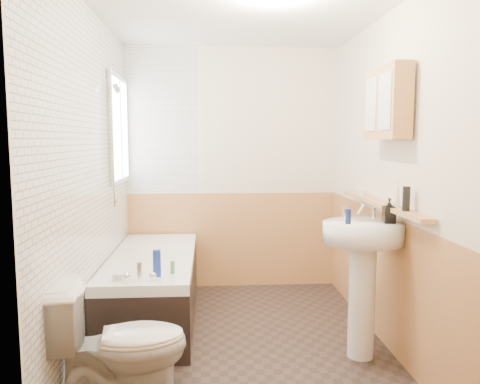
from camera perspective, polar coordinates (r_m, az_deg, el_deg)
name	(u,v)px	position (r m, az deg, el deg)	size (l,w,h in m)	color
floor	(241,341)	(3.82, 0.16, -17.68)	(2.80, 2.80, 0.00)	black
ceiling	(241,8)	(3.61, 0.17, 21.52)	(2.80, 2.80, 0.00)	white
wall_back	(232,169)	(4.90, -1.00, 2.80)	(2.20, 0.02, 2.50)	beige
wall_front	(264,208)	(2.11, 2.89, -2.01)	(2.20, 0.02, 2.50)	beige
wall_left	(90,182)	(3.60, -17.77, 1.18)	(0.02, 2.80, 2.50)	beige
wall_right	(386,180)	(3.75, 17.36, 1.39)	(0.02, 2.80, 2.50)	beige
wainscot_right	(380,276)	(3.87, 16.68, -9.73)	(0.01, 2.80, 1.00)	tan
wainscot_front	(262,365)	(2.36, 2.71, -20.29)	(2.20, 0.01, 1.00)	tan
wainscot_back	(232,240)	(4.99, -0.97, -5.85)	(2.20, 0.01, 1.00)	tan
tile_cladding_left	(94,182)	(3.59, -17.43, 1.19)	(0.01, 2.80, 2.50)	white
tile_return_back	(161,121)	(4.89, -9.61, 8.56)	(0.75, 0.01, 1.50)	white
window	(120,130)	(4.50, -14.45, 7.37)	(0.03, 0.79, 0.99)	white
bathtub	(153,286)	(4.19, -10.53, -11.17)	(0.70, 1.75, 0.72)	black
shower_riser	(113,124)	(4.08, -15.20, 7.96)	(0.10, 0.08, 1.19)	silver
toilet	(120,346)	(2.91, -14.41, -17.74)	(0.43, 0.77, 0.76)	white
sink	(363,261)	(3.45, 14.74, -8.17)	(0.58, 0.46, 1.11)	white
pine_shelf	(380,204)	(3.66, 16.71, -1.37)	(0.10, 1.56, 0.03)	tan
medicine_cabinet	(387,103)	(3.50, 17.49, 10.29)	(0.14, 0.56, 0.51)	tan
foam_can	(406,199)	(3.23, 19.61, -0.78)	(0.05, 0.05, 0.16)	black
green_bottle	(398,193)	(3.36, 18.65, -0.09)	(0.04, 0.04, 0.21)	silver
black_jar	(362,193)	(4.05, 14.67, -0.11)	(0.06, 0.06, 0.04)	silver
soap_bottle	(389,217)	(3.39, 17.68, -2.95)	(0.08, 0.17, 0.08)	black
clear_bottle	(348,216)	(3.28, 13.06, -2.91)	(0.04, 0.04, 0.10)	navy
blue_gel	(157,263)	(3.44, -10.10, -8.55)	(0.05, 0.03, 0.20)	#19339E
cream_jar	(118,277)	(3.44, -14.69, -9.97)	(0.07, 0.07, 0.05)	silver
orange_bottle	(173,267)	(3.52, -8.23, -9.09)	(0.03, 0.03, 0.09)	#388447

